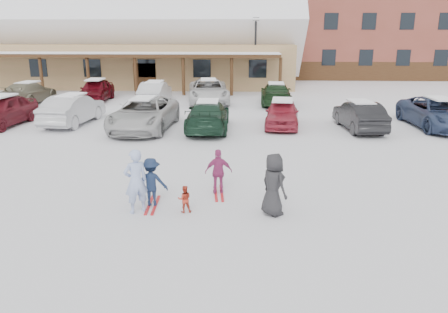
{
  "coord_description": "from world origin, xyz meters",
  "views": [
    {
      "loc": [
        0.86,
        -11.94,
        4.78
      ],
      "look_at": [
        0.3,
        1.0,
        1.0
      ],
      "focal_mm": 35.0,
      "sensor_mm": 36.0,
      "label": 1
    }
  ],
  "objects_px": {
    "child_navy": "(151,182)",
    "parked_car_9": "(155,92)",
    "parked_car_6": "(438,113)",
    "parked_car_5": "(359,116)",
    "child_magenta": "(219,172)",
    "day_lodge": "(133,39)",
    "parked_car_3": "(208,116)",
    "lamp_post": "(255,50)",
    "parked_car_4": "(282,113)",
    "parked_car_10": "(208,91)",
    "parked_car_8": "(96,90)",
    "adult_skier": "(136,181)",
    "parked_car_7": "(29,93)",
    "toddler_red": "(185,199)",
    "parked_car_0": "(2,111)",
    "bystander_dark": "(274,185)",
    "parked_car_2": "(144,114)",
    "parked_car_1": "(73,109)",
    "parked_car_11": "(276,94)"
  },
  "relations": [
    {
      "from": "parked_car_0",
      "to": "parked_car_11",
      "type": "distance_m",
      "value": 16.19
    },
    {
      "from": "parked_car_6",
      "to": "parked_car_5",
      "type": "bearing_deg",
      "value": -173.77
    },
    {
      "from": "parked_car_1",
      "to": "parked_car_8",
      "type": "distance_m",
      "value": 7.58
    },
    {
      "from": "adult_skier",
      "to": "parked_car_7",
      "type": "height_order",
      "value": "adult_skier"
    },
    {
      "from": "parked_car_11",
      "to": "toddler_red",
      "type": "bearing_deg",
      "value": 80.53
    },
    {
      "from": "bystander_dark",
      "to": "parked_car_2",
      "type": "height_order",
      "value": "bystander_dark"
    },
    {
      "from": "parked_car_10",
      "to": "child_navy",
      "type": "bearing_deg",
      "value": -97.02
    },
    {
      "from": "day_lodge",
      "to": "adult_skier",
      "type": "xyz_separation_m",
      "value": [
        7.03,
        -29.04,
        -3.06
      ]
    },
    {
      "from": "parked_car_3",
      "to": "parked_car_1",
      "type": "bearing_deg",
      "value": -9.71
    },
    {
      "from": "parked_car_0",
      "to": "parked_car_10",
      "type": "height_order",
      "value": "parked_car_10"
    },
    {
      "from": "bystander_dark",
      "to": "parked_car_6",
      "type": "xyz_separation_m",
      "value": [
        8.95,
        11.14,
        -0.1
      ]
    },
    {
      "from": "parked_car_1",
      "to": "parked_car_8",
      "type": "bearing_deg",
      "value": -75.05
    },
    {
      "from": "adult_skier",
      "to": "toddler_red",
      "type": "distance_m",
      "value": 1.38
    },
    {
      "from": "day_lodge",
      "to": "toddler_red",
      "type": "distance_m",
      "value": 30.35
    },
    {
      "from": "parked_car_6",
      "to": "parked_car_9",
      "type": "bearing_deg",
      "value": 153.31
    },
    {
      "from": "parked_car_0",
      "to": "parked_car_2",
      "type": "relative_size",
      "value": 0.8
    },
    {
      "from": "bystander_dark",
      "to": "parked_car_5",
      "type": "distance_m",
      "value": 11.6
    },
    {
      "from": "adult_skier",
      "to": "parked_car_11",
      "type": "relative_size",
      "value": 0.37
    },
    {
      "from": "toddler_red",
      "to": "parked_car_8",
      "type": "height_order",
      "value": "parked_car_8"
    },
    {
      "from": "parked_car_6",
      "to": "parked_car_8",
      "type": "bearing_deg",
      "value": 156.46
    },
    {
      "from": "parked_car_3",
      "to": "parked_car_4",
      "type": "xyz_separation_m",
      "value": [
        3.69,
        0.93,
        -0.03
      ]
    },
    {
      "from": "day_lodge",
      "to": "parked_car_3",
      "type": "distance_m",
      "value": 20.82
    },
    {
      "from": "day_lodge",
      "to": "parked_car_10",
      "type": "bearing_deg",
      "value": -54.38
    },
    {
      "from": "parked_car_4",
      "to": "parked_car_11",
      "type": "height_order",
      "value": "parked_car_11"
    },
    {
      "from": "parked_car_6",
      "to": "parked_car_4",
      "type": "bearing_deg",
      "value": 177.91
    },
    {
      "from": "adult_skier",
      "to": "parked_car_3",
      "type": "relative_size",
      "value": 0.36
    },
    {
      "from": "lamp_post",
      "to": "parked_car_6",
      "type": "height_order",
      "value": "lamp_post"
    },
    {
      "from": "parked_car_3",
      "to": "parked_car_7",
      "type": "distance_m",
      "value": 14.78
    },
    {
      "from": "child_navy",
      "to": "parked_car_9",
      "type": "relative_size",
      "value": 0.32
    },
    {
      "from": "bystander_dark",
      "to": "parked_car_1",
      "type": "xyz_separation_m",
      "value": [
        -9.7,
        11.28,
        -0.08
      ]
    },
    {
      "from": "parked_car_5",
      "to": "parked_car_7",
      "type": "height_order",
      "value": "parked_car_5"
    },
    {
      "from": "day_lodge",
      "to": "bystander_dark",
      "type": "bearing_deg",
      "value": -69.77
    },
    {
      "from": "child_magenta",
      "to": "parked_car_5",
      "type": "height_order",
      "value": "parked_car_5"
    },
    {
      "from": "child_magenta",
      "to": "parked_car_9",
      "type": "height_order",
      "value": "parked_car_9"
    },
    {
      "from": "parked_car_7",
      "to": "parked_car_8",
      "type": "bearing_deg",
      "value": -162.76
    },
    {
      "from": "lamp_post",
      "to": "parked_car_8",
      "type": "bearing_deg",
      "value": -152.81
    },
    {
      "from": "toddler_red",
      "to": "parked_car_6",
      "type": "bearing_deg",
      "value": -145.24
    },
    {
      "from": "adult_skier",
      "to": "bystander_dark",
      "type": "bearing_deg",
      "value": 146.97
    },
    {
      "from": "lamp_post",
      "to": "parked_car_0",
      "type": "xyz_separation_m",
      "value": [
        -13.22,
        -13.77,
        -2.45
      ]
    },
    {
      "from": "parked_car_3",
      "to": "parked_car_5",
      "type": "bearing_deg",
      "value": -177.78
    },
    {
      "from": "child_navy",
      "to": "parked_car_10",
      "type": "bearing_deg",
      "value": -93.34
    },
    {
      "from": "adult_skier",
      "to": "parked_car_9",
      "type": "xyz_separation_m",
      "value": [
        -3.07,
        18.18,
        -0.17
      ]
    },
    {
      "from": "lamp_post",
      "to": "parked_car_4",
      "type": "height_order",
      "value": "lamp_post"
    },
    {
      "from": "toddler_red",
      "to": "child_navy",
      "type": "height_order",
      "value": "child_navy"
    },
    {
      "from": "adult_skier",
      "to": "parked_car_7",
      "type": "distance_m",
      "value": 21.2
    },
    {
      "from": "bystander_dark",
      "to": "parked_car_4",
      "type": "relative_size",
      "value": 0.42
    },
    {
      "from": "parked_car_8",
      "to": "parked_car_10",
      "type": "distance_m",
      "value": 7.79
    },
    {
      "from": "child_magenta",
      "to": "parked_car_8",
      "type": "relative_size",
      "value": 0.31
    },
    {
      "from": "parked_car_1",
      "to": "parked_car_8",
      "type": "relative_size",
      "value": 1.06
    },
    {
      "from": "parked_car_0",
      "to": "parked_car_4",
      "type": "distance_m",
      "value": 14.29
    }
  ]
}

